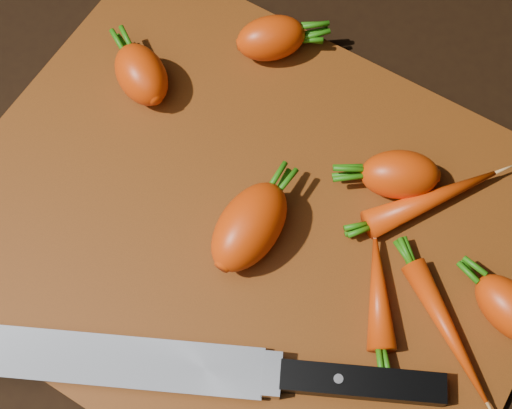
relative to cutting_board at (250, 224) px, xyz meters
The scene contains 12 objects.
ground 0.01m from the cutting_board, ahead, with size 2.00×2.00×0.01m, color black.
cutting_board is the anchor object (origin of this frame).
carrot_0 0.18m from the cutting_board, 114.95° to the left, with size 0.06×0.04×0.04m, color #D73601.
carrot_1 0.17m from the cutting_board, 157.43° to the left, with size 0.06×0.04×0.04m, color #D73601.
carrot_2 0.03m from the cutting_board, 59.48° to the right, with size 0.09×0.05×0.05m, color #D73601.
carrot_3 0.14m from the cutting_board, 46.51° to the left, with size 0.07×0.04×0.04m, color #D73601.
carrot_4 0.19m from the cutting_board, 113.28° to the left, with size 0.05×0.03×0.03m, color #D73601.
carrot_5 0.22m from the cutting_board, ahead, with size 0.07×0.04×0.04m, color #D73601.
carrot_6 0.16m from the cutting_board, 37.04° to the left, with size 0.12×0.03×0.03m, color #D73601.
carrot_7 0.19m from the cutting_board, ahead, with size 0.12×0.02×0.02m, color #D73601.
carrot_8 0.13m from the cutting_board, ahead, with size 0.09×0.02×0.02m, color #D73601.
knife 0.15m from the cutting_board, 91.24° to the right, with size 0.34×0.19×0.02m.
Camera 1 is at (0.12, -0.19, 0.58)m, focal length 50.00 mm.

